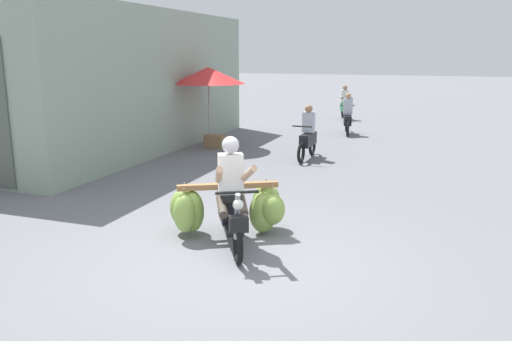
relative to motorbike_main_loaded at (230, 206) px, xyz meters
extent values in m
plane|color=slate|center=(0.39, -0.75, -0.49)|extent=(120.00, 120.00, 0.00)
torus|color=black|center=(0.48, -0.87, -0.21)|extent=(0.34, 0.53, 0.56)
torus|color=black|center=(-0.11, 0.17, -0.21)|extent=(0.34, 0.53, 0.56)
cube|color=black|center=(0.23, -0.44, -0.17)|extent=(0.48, 0.61, 0.08)
cube|color=black|center=(0.04, -0.09, 0.01)|extent=(0.56, 0.70, 0.36)
cube|color=black|center=(0.07, -0.16, 0.23)|extent=(0.52, 0.65, 0.10)
cylinder|color=gray|center=(0.45, -0.82, 0.13)|extent=(0.20, 0.28, 0.69)
cylinder|color=black|center=(0.47, -0.86, 0.47)|extent=(0.51, 0.31, 0.04)
sphere|color=silver|center=(0.51, -0.93, 0.33)|extent=(0.14, 0.14, 0.14)
cube|color=black|center=(0.53, -0.96, 0.09)|extent=(0.29, 0.26, 0.20)
cube|color=black|center=(0.48, -0.87, 0.09)|extent=(0.22, 0.29, 0.04)
cube|color=olive|center=(-0.04, 0.04, 0.29)|extent=(1.36, 0.82, 0.08)
cube|color=olive|center=(-0.13, 0.20, 0.26)|extent=(1.22, 0.73, 0.06)
ellipsoid|color=#8BAE4D|center=(0.41, 0.32, -0.16)|extent=(0.57, 0.56, 0.63)
cylinder|color=#998459|center=(0.41, 0.32, 0.21)|extent=(0.02, 0.02, 0.17)
ellipsoid|color=#84A847|center=(0.57, 0.29, -0.08)|extent=(0.47, 0.44, 0.47)
cylinder|color=#998459|center=(0.57, 0.29, 0.21)|extent=(0.02, 0.02, 0.18)
ellipsoid|color=#83A746|center=(-0.51, -0.20, -0.08)|extent=(0.45, 0.43, 0.62)
cylinder|color=#998459|center=(-0.51, -0.20, 0.25)|extent=(0.02, 0.02, 0.10)
ellipsoid|color=#80A443|center=(-0.72, -0.02, -0.10)|extent=(0.60, 0.58, 0.61)
cylinder|color=#998459|center=(-0.72, -0.02, 0.24)|extent=(0.02, 0.02, 0.12)
ellipsoid|color=#88AB4A|center=(-0.57, -0.35, -0.07)|extent=(0.42, 0.41, 0.58)
cylinder|color=#998459|center=(-0.57, -0.35, 0.24)|extent=(0.02, 0.02, 0.12)
ellipsoid|color=#8DB150|center=(0.37, 0.59, -0.04)|extent=(0.58, 0.58, 0.55)
cylinder|color=#998459|center=(0.37, 0.59, 0.25)|extent=(0.02, 0.02, 0.10)
cube|color=silver|center=(0.13, -0.26, 0.56)|extent=(0.40, 0.36, 0.56)
sphere|color=silver|center=(0.14, -0.28, 0.97)|extent=(0.24, 0.24, 0.24)
cylinder|color=tan|center=(0.47, -0.46, 0.62)|extent=(0.47, 0.65, 0.39)
cylinder|color=tan|center=(0.13, -0.66, 0.62)|extent=(0.39, 0.69, 0.39)
cylinder|color=#4C4238|center=(0.31, -0.30, 0.13)|extent=(0.33, 0.45, 0.27)
cylinder|color=#4C4238|center=(0.07, -0.44, 0.13)|extent=(0.33, 0.45, 0.27)
torus|color=black|center=(-0.23, 11.17, -0.23)|extent=(0.19, 0.53, 0.52)
torus|color=black|center=(-0.01, 10.09, -0.23)|extent=(0.19, 0.53, 0.52)
cube|color=black|center=(-0.10, 10.53, 0.01)|extent=(0.42, 0.93, 0.32)
cylinder|color=black|center=(-0.22, 11.12, 0.43)|extent=(0.50, 0.14, 0.04)
cube|color=#B2B7C6|center=(-0.10, 10.51, 0.46)|extent=(0.33, 0.26, 0.52)
sphere|color=tan|center=(-0.10, 10.53, 0.81)|extent=(0.20, 0.20, 0.20)
torus|color=black|center=(-0.36, 5.49, -0.23)|extent=(0.09, 0.52, 0.52)
torus|color=black|center=(-0.35, 6.59, -0.23)|extent=(0.09, 0.52, 0.52)
cube|color=black|center=(-0.35, 6.14, 0.01)|extent=(0.25, 0.90, 0.32)
cylinder|color=black|center=(-0.36, 5.54, 0.43)|extent=(0.50, 0.04, 0.04)
cube|color=#B2B7C6|center=(-0.35, 6.16, 0.46)|extent=(0.30, 0.20, 0.52)
sphere|color=#9E7051|center=(-0.35, 6.14, 0.81)|extent=(0.20, 0.20, 0.20)
torus|color=black|center=(-0.74, 13.97, -0.23)|extent=(0.24, 0.52, 0.52)
torus|color=black|center=(-1.08, 15.02, -0.23)|extent=(0.24, 0.52, 0.52)
cube|color=#196638|center=(-0.94, 14.59, 0.01)|extent=(0.50, 0.93, 0.32)
cylinder|color=black|center=(-0.76, 14.02, 0.43)|extent=(0.49, 0.19, 0.04)
cube|color=silver|center=(-0.95, 14.61, 0.46)|extent=(0.35, 0.28, 0.52)
sphere|color=#9E7051|center=(-0.94, 14.59, 0.81)|extent=(0.20, 0.20, 0.20)
cube|color=gray|center=(-6.14, 5.84, 1.43)|extent=(4.06, 9.88, 3.84)
cylinder|color=#99999E|center=(-3.47, 6.81, 0.48)|extent=(0.05, 0.05, 1.93)
cone|color=red|center=(-3.47, 6.81, 1.58)|extent=(2.10, 2.10, 0.47)
cube|color=olive|center=(-3.30, 6.80, -0.31)|extent=(0.56, 0.40, 0.36)
camera|label=1|loc=(2.84, -6.74, 2.21)|focal=36.15mm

